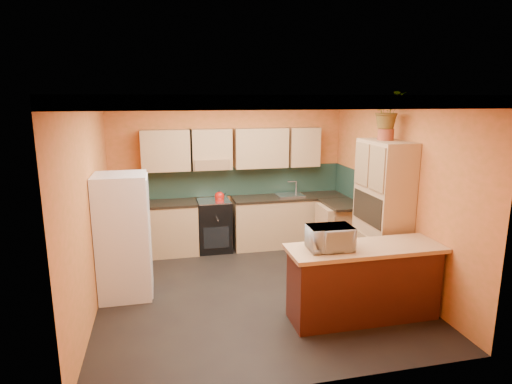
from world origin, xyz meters
TOP-DOWN VIEW (x-y plane):
  - room_shell at (0.02, 0.28)m, footprint 4.24×4.24m
  - base_cabinets_back at (0.29, 1.80)m, footprint 3.65×0.60m
  - countertop_back at (0.29, 1.80)m, footprint 3.65×0.62m
  - stove at (-0.33, 1.80)m, footprint 0.58×0.58m
  - kettle at (-0.23, 1.75)m, footprint 0.18×0.18m
  - sink at (1.07, 1.80)m, footprint 0.48×0.40m
  - base_cabinets_right at (1.80, 1.07)m, footprint 0.60×0.80m
  - countertop_right at (1.80, 1.07)m, footprint 0.62×0.80m
  - fridge at (-1.75, 0.27)m, footprint 0.68×0.66m
  - pantry at (1.85, -0.13)m, footprint 0.48×0.90m
  - fern_pot at (1.85, -0.08)m, footprint 0.22×0.22m
  - fern at (1.85, -0.08)m, footprint 0.53×0.49m
  - breakfast_bar at (1.14, -1.03)m, footprint 1.80×0.55m
  - bar_top at (1.14, -1.03)m, footprint 1.90×0.65m
  - microwave at (0.68, -1.03)m, footprint 0.52×0.36m

SIDE VIEW (x-z plane):
  - base_cabinets_back at x=0.29m, z-range 0.00..0.88m
  - base_cabinets_right at x=1.80m, z-range 0.00..0.88m
  - breakfast_bar at x=1.14m, z-range 0.00..0.88m
  - stove at x=-0.33m, z-range 0.00..0.91m
  - fridge at x=-1.75m, z-range 0.00..1.70m
  - countertop_back at x=0.29m, z-range 0.88..0.92m
  - countertop_right at x=1.80m, z-range 0.88..0.92m
  - bar_top at x=1.14m, z-range 0.88..0.93m
  - sink at x=1.07m, z-range 0.92..0.95m
  - kettle at x=-0.23m, z-range 0.91..1.09m
  - pantry at x=1.85m, z-range 0.00..2.10m
  - microwave at x=0.68m, z-range 0.93..1.21m
  - room_shell at x=0.02m, z-range 0.73..3.45m
  - fern_pot at x=1.85m, z-range 2.10..2.26m
  - fern at x=1.85m, z-range 2.26..2.76m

